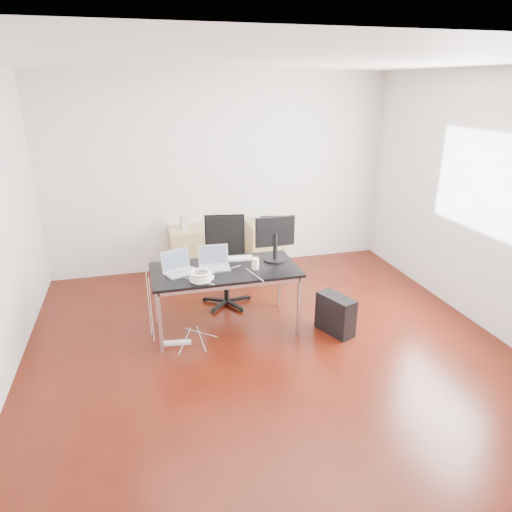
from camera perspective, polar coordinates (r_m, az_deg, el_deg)
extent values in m
plane|color=#390E06|center=(4.92, 1.68, -11.53)|extent=(5.00, 5.00, 0.00)
plane|color=silver|center=(4.16, 2.12, 23.12)|extent=(5.00, 5.00, 0.00)
plane|color=silver|center=(6.70, -4.35, 10.17)|extent=(5.00, 0.00, 5.00)
plane|color=silver|center=(2.27, 20.80, -13.57)|extent=(5.00, 0.00, 5.00)
plane|color=silver|center=(5.57, 27.45, 5.70)|extent=(0.00, 5.00, 5.00)
plane|color=white|center=(5.67, 26.36, 8.19)|extent=(0.00, 1.50, 1.50)
cube|color=black|center=(5.01, -3.92, -1.73)|extent=(1.60, 0.80, 0.03)
cube|color=silver|center=(4.78, -11.92, -8.20)|extent=(0.04, 0.04, 0.70)
cube|color=silver|center=(5.40, -12.41, -4.68)|extent=(0.04, 0.04, 0.70)
cube|color=silver|center=(5.04, 5.41, -6.20)|extent=(0.04, 0.04, 0.70)
cube|color=silver|center=(5.64, 2.98, -3.09)|extent=(0.04, 0.04, 0.70)
cylinder|color=black|center=(5.75, -3.71, -3.87)|extent=(0.06, 0.06, 0.47)
cube|color=black|center=(5.64, -3.77, -1.42)|extent=(0.55, 0.53, 0.06)
cube|color=black|center=(5.74, -3.91, 2.22)|extent=(0.47, 0.17, 0.55)
cube|color=#A38651|center=(6.65, -8.48, 0.49)|extent=(0.50, 0.50, 0.70)
cube|color=#A38651|center=(6.85, 1.10, 1.36)|extent=(0.50, 0.50, 0.70)
cube|color=black|center=(5.19, 9.90, -7.20)|extent=(0.35, 0.49, 0.44)
cylinder|color=black|center=(6.67, -5.35, -1.22)|extent=(0.30, 0.30, 0.28)
cube|color=white|center=(5.06, -9.87, -10.63)|extent=(0.31, 0.10, 0.04)
cube|color=silver|center=(4.92, -9.33, -2.14)|extent=(0.39, 0.34, 0.01)
cube|color=silver|center=(4.97, -10.04, -0.47)|extent=(0.32, 0.17, 0.22)
cube|color=#475166|center=(4.96, -10.04, -0.50)|extent=(0.28, 0.14, 0.18)
cube|color=silver|center=(5.00, -5.17, -1.56)|extent=(0.35, 0.25, 0.01)
cube|color=silver|center=(5.06, -5.34, 0.16)|extent=(0.33, 0.07, 0.22)
cube|color=#475166|center=(5.05, -5.33, 0.14)|extent=(0.29, 0.06, 0.18)
cylinder|color=black|center=(5.23, 2.39, -0.41)|extent=(0.26, 0.26, 0.02)
cylinder|color=black|center=(5.17, 2.41, 1.24)|extent=(0.05, 0.05, 0.30)
cube|color=black|center=(5.13, 2.39, 3.08)|extent=(0.45, 0.06, 0.34)
cube|color=#475166|center=(5.16, 2.30, 3.18)|extent=(0.40, 0.01, 0.29)
cube|color=white|center=(5.25, -2.81, -0.34)|extent=(0.45, 0.19, 0.02)
cylinder|color=white|center=(4.96, -0.08, -0.97)|extent=(0.09, 0.09, 0.12)
cylinder|color=#5E2920|center=(5.07, -0.07, -0.61)|extent=(0.10, 0.10, 0.10)
torus|color=white|center=(4.71, -6.92, -2.90)|extent=(0.24, 0.24, 0.04)
torus|color=white|center=(4.70, -6.94, -2.49)|extent=(0.23, 0.23, 0.04)
torus|color=white|center=(4.69, -6.96, -2.09)|extent=(0.22, 0.22, 0.04)
cube|color=white|center=(4.75, -5.71, -2.71)|extent=(0.09, 0.09, 0.03)
cube|color=#9E9E9E|center=(6.53, -9.00, 4.16)|extent=(0.10, 0.10, 0.18)
cube|color=black|center=(6.68, 1.90, 4.41)|extent=(0.34, 0.30, 0.09)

